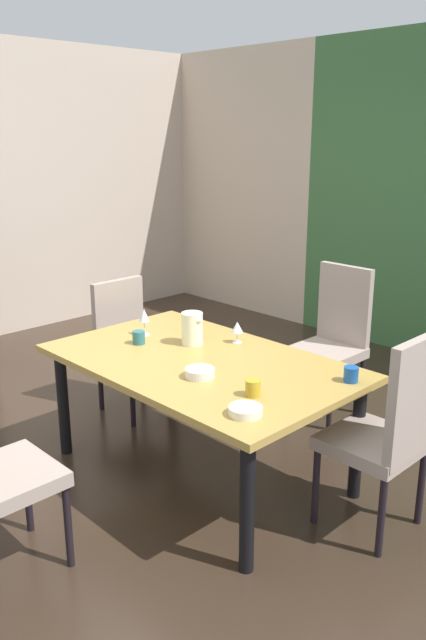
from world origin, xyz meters
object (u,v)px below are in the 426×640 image
at_px(dining_table, 200,372).
at_px(chair_left_far, 129,338).
at_px(wine_glass_west, 144,316).
at_px(cup_right, 139,337).
at_px(chair_head_far, 334,335).
at_px(pitcher_near_window, 192,328).
at_px(wine_glass_north, 237,328).
at_px(cup_south, 253,388).
at_px(chair_right_far, 390,428).
at_px(serving_bowl_east, 245,411).
at_px(cup_center, 351,374).
at_px(serving_bowl_near_shelf, 200,373).

xyz_separation_m(dining_table, chair_left_far, (-1.04, 0.28, -0.11)).
distance_m(wine_glass_west, cup_right, 0.19).
bearing_deg(chair_head_far, wine_glass_west, 64.87).
bearing_deg(pitcher_near_window, wine_glass_north, 52.00).
height_order(dining_table, cup_south, cup_south).
bearing_deg(chair_head_far, cup_south, 110.33).
distance_m(cup_right, pitcher_near_window, 0.33).
bearing_deg(wine_glass_north, chair_right_far, -4.44).
height_order(chair_right_far, wine_glass_north, chair_right_far).
xyz_separation_m(chair_right_far, serving_bowl_east, (-0.38, -0.62, 0.17)).
height_order(cup_south, pitcher_near_window, pitcher_near_window).
bearing_deg(cup_center, cup_south, -115.03).
distance_m(wine_glass_west, cup_center, 1.38).
bearing_deg(cup_right, wine_glass_north, 47.69).
bearing_deg(chair_left_far, chair_head_far, 133.83).
relative_size(dining_table, pitcher_near_window, 8.76).
height_order(chair_left_far, wine_glass_north, chair_left_far).
xyz_separation_m(chair_head_far, serving_bowl_near_shelf, (0.18, -1.47, 0.17)).
bearing_deg(wine_glass_west, cup_center, 11.77).
xyz_separation_m(chair_right_far, wine_glass_north, (-1.11, 0.09, 0.24)).
relative_size(cup_center, cup_right, 1.01).
bearing_deg(serving_bowl_east, chair_right_far, 58.36).
height_order(serving_bowl_near_shelf, cup_center, cup_center).
bearing_deg(wine_glass_west, pitcher_near_window, 15.57).
xyz_separation_m(serving_bowl_near_shelf, serving_bowl_east, (0.48, -0.16, -0.00)).
bearing_deg(serving_bowl_near_shelf, cup_south, 3.29).
distance_m(cup_south, pitcher_near_window, 0.83).
distance_m(serving_bowl_near_shelf, serving_bowl_east, 0.50).
relative_size(chair_right_far, cup_center, 13.12).
xyz_separation_m(chair_left_far, serving_bowl_east, (1.71, -0.62, 0.21)).
xyz_separation_m(wine_glass_west, serving_bowl_near_shelf, (0.76, -0.23, -0.10)).
distance_m(dining_table, serving_bowl_east, 0.76).
bearing_deg(wine_glass_west, cup_right, -50.26).
height_order(dining_table, serving_bowl_east, serving_bowl_east).
xyz_separation_m(dining_table, pitcher_near_window, (-0.22, 0.15, 0.17)).
distance_m(chair_head_far, cup_right, 1.45).
relative_size(chair_left_far, wine_glass_north, 7.09).
bearing_deg(cup_center, chair_left_far, -178.25).
height_order(serving_bowl_east, cup_right, cup_right).
distance_m(dining_table, chair_left_far, 1.08).
bearing_deg(cup_right, chair_left_far, 148.56).
height_order(dining_table, cup_center, cup_center).
distance_m(dining_table, cup_south, 0.58).
bearing_deg(chair_right_far, wine_glass_west, 97.91).
xyz_separation_m(cup_right, pitcher_near_window, (0.23, 0.23, 0.06)).
xyz_separation_m(wine_glass_north, pitcher_near_window, (-0.17, -0.22, 0.01)).
distance_m(chair_head_far, serving_bowl_east, 1.76).
bearing_deg(dining_table, cup_south, -16.45).
bearing_deg(chair_right_far, cup_south, 131.10).
relative_size(chair_right_far, wine_glass_north, 7.98).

